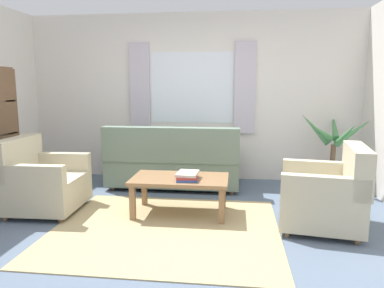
{
  "coord_description": "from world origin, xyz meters",
  "views": [
    {
      "loc": [
        0.71,
        -3.51,
        1.47
      ],
      "look_at": [
        0.19,
        0.7,
        0.79
      ],
      "focal_mm": 33.82,
      "sensor_mm": 36.0,
      "label": 1
    }
  ],
  "objects_px": {
    "armchair_right": "(327,195)",
    "book_stack_on_table": "(187,176)",
    "armchair_left": "(41,182)",
    "potted_plant": "(332,158)",
    "coffee_table": "(180,182)",
    "couch": "(173,163)"
  },
  "relations": [
    {
      "from": "potted_plant",
      "to": "coffee_table",
      "type": "bearing_deg",
      "value": -147.14
    },
    {
      "from": "armchair_right",
      "to": "book_stack_on_table",
      "type": "relative_size",
      "value": 2.71
    },
    {
      "from": "couch",
      "to": "coffee_table",
      "type": "relative_size",
      "value": 1.73
    },
    {
      "from": "couch",
      "to": "potted_plant",
      "type": "distance_m",
      "value": 2.28
    },
    {
      "from": "couch",
      "to": "armchair_left",
      "type": "xyz_separation_m",
      "value": [
        -1.39,
        -1.19,
        -0.01
      ]
    },
    {
      "from": "armchair_right",
      "to": "coffee_table",
      "type": "xyz_separation_m",
      "value": [
        -1.58,
        0.21,
        0.03
      ]
    },
    {
      "from": "coffee_table",
      "to": "book_stack_on_table",
      "type": "xyz_separation_m",
      "value": [
        0.09,
        -0.08,
        0.1
      ]
    },
    {
      "from": "couch",
      "to": "book_stack_on_table",
      "type": "height_order",
      "value": "couch"
    },
    {
      "from": "armchair_right",
      "to": "potted_plant",
      "type": "relative_size",
      "value": 0.85
    },
    {
      "from": "couch",
      "to": "coffee_table",
      "type": "distance_m",
      "value": 1.13
    },
    {
      "from": "armchair_right",
      "to": "potted_plant",
      "type": "distance_m",
      "value": 1.56
    },
    {
      "from": "potted_plant",
      "to": "couch",
      "type": "bearing_deg",
      "value": -175.11
    },
    {
      "from": "armchair_left",
      "to": "potted_plant",
      "type": "bearing_deg",
      "value": -71.13
    },
    {
      "from": "coffee_table",
      "to": "armchair_right",
      "type": "bearing_deg",
      "value": -7.61
    },
    {
      "from": "armchair_right",
      "to": "potted_plant",
      "type": "bearing_deg",
      "value": 173.05
    },
    {
      "from": "armchair_right",
      "to": "coffee_table",
      "type": "height_order",
      "value": "armchair_right"
    },
    {
      "from": "couch",
      "to": "book_stack_on_table",
      "type": "bearing_deg",
      "value": 107.28
    },
    {
      "from": "armchair_left",
      "to": "coffee_table",
      "type": "distance_m",
      "value": 1.66
    },
    {
      "from": "couch",
      "to": "armchair_left",
      "type": "relative_size",
      "value": 2.16
    },
    {
      "from": "armchair_left",
      "to": "armchair_right",
      "type": "height_order",
      "value": "same"
    },
    {
      "from": "potted_plant",
      "to": "armchair_left",
      "type": "bearing_deg",
      "value": -159.33
    },
    {
      "from": "armchair_left",
      "to": "coffee_table",
      "type": "bearing_deg",
      "value": -88.78
    }
  ]
}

